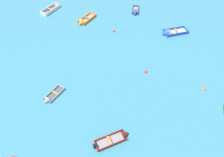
{
  "coord_description": "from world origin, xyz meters",
  "views": [
    {
      "loc": [
        4.06,
        9.31,
        18.23
      ],
      "look_at": [
        0.0,
        24.79,
        0.15
      ],
      "focal_mm": 31.87,
      "sensor_mm": 36.0,
      "label": 1
    }
  ],
  "objects_px": {
    "rowboat_grey_near_left": "(50,98)",
    "rowboat_blue_near_camera": "(169,33)",
    "mooring_buoy_central": "(114,31)",
    "mooring_buoy_far_field": "(146,72)",
    "rowboat_maroon_outer_right": "(118,137)",
    "rowboat_white_foreground_center": "(55,7)",
    "rowboat_deep_blue_midfield_left": "(135,13)",
    "rowboat_orange_far_back": "(83,22)",
    "mooring_buoy_between_boats_left": "(204,89)"
  },
  "relations": [
    {
      "from": "rowboat_deep_blue_midfield_left",
      "to": "rowboat_orange_far_back",
      "type": "height_order",
      "value": "rowboat_orange_far_back"
    },
    {
      "from": "mooring_buoy_central",
      "to": "mooring_buoy_far_field",
      "type": "xyz_separation_m",
      "value": [
        6.05,
        -7.36,
        0.0
      ]
    },
    {
      "from": "rowboat_blue_near_camera",
      "to": "mooring_buoy_central",
      "type": "xyz_separation_m",
      "value": [
        -8.33,
        -1.51,
        -0.21
      ]
    },
    {
      "from": "rowboat_orange_far_back",
      "to": "mooring_buoy_between_boats_left",
      "type": "height_order",
      "value": "rowboat_orange_far_back"
    },
    {
      "from": "rowboat_maroon_outer_right",
      "to": "rowboat_grey_near_left",
      "type": "relative_size",
      "value": 1.13
    },
    {
      "from": "rowboat_grey_near_left",
      "to": "rowboat_maroon_outer_right",
      "type": "bearing_deg",
      "value": -16.38
    },
    {
      "from": "rowboat_blue_near_camera",
      "to": "rowboat_orange_far_back",
      "type": "xyz_separation_m",
      "value": [
        -13.73,
        -0.41,
        -0.03
      ]
    },
    {
      "from": "rowboat_blue_near_camera",
      "to": "rowboat_grey_near_left",
      "type": "xyz_separation_m",
      "value": [
        -12.09,
        -15.79,
        -0.09
      ]
    },
    {
      "from": "rowboat_grey_near_left",
      "to": "mooring_buoy_far_field",
      "type": "distance_m",
      "value": 12.01
    },
    {
      "from": "rowboat_grey_near_left",
      "to": "rowboat_blue_near_camera",
      "type": "bearing_deg",
      "value": 52.56
    },
    {
      "from": "rowboat_blue_near_camera",
      "to": "rowboat_deep_blue_midfield_left",
      "type": "distance_m",
      "value": 7.56
    },
    {
      "from": "mooring_buoy_central",
      "to": "mooring_buoy_between_boats_left",
      "type": "relative_size",
      "value": 0.98
    },
    {
      "from": "rowboat_white_foreground_center",
      "to": "mooring_buoy_between_boats_left",
      "type": "bearing_deg",
      "value": -26.9
    },
    {
      "from": "rowboat_deep_blue_midfield_left",
      "to": "rowboat_grey_near_left",
      "type": "distance_m",
      "value": 21.22
    },
    {
      "from": "rowboat_orange_far_back",
      "to": "mooring_buoy_far_field",
      "type": "distance_m",
      "value": 14.24
    },
    {
      "from": "rowboat_maroon_outer_right",
      "to": "rowboat_orange_far_back",
      "type": "height_order",
      "value": "rowboat_orange_far_back"
    },
    {
      "from": "rowboat_maroon_outer_right",
      "to": "mooring_buoy_central",
      "type": "relative_size",
      "value": 7.3
    },
    {
      "from": "rowboat_blue_near_camera",
      "to": "rowboat_deep_blue_midfield_left",
      "type": "bearing_deg",
      "value": 143.04
    },
    {
      "from": "rowboat_orange_far_back",
      "to": "mooring_buoy_far_field",
      "type": "xyz_separation_m",
      "value": [
        11.45,
        -8.46,
        -0.18
      ]
    },
    {
      "from": "rowboat_maroon_outer_right",
      "to": "rowboat_white_foreground_center",
      "type": "relative_size",
      "value": 0.74
    },
    {
      "from": "mooring_buoy_far_field",
      "to": "mooring_buoy_between_boats_left",
      "type": "xyz_separation_m",
      "value": [
        6.99,
        -1.03,
        0.0
      ]
    },
    {
      "from": "mooring_buoy_between_boats_left",
      "to": "mooring_buoy_far_field",
      "type": "bearing_deg",
      "value": 171.59
    },
    {
      "from": "rowboat_maroon_outer_right",
      "to": "rowboat_orange_far_back",
      "type": "bearing_deg",
      "value": 119.62
    },
    {
      "from": "rowboat_grey_near_left",
      "to": "mooring_buoy_central",
      "type": "xyz_separation_m",
      "value": [
        3.76,
        14.29,
        -0.12
      ]
    },
    {
      "from": "rowboat_deep_blue_midfield_left",
      "to": "mooring_buoy_far_field",
      "type": "distance_m",
      "value": 13.93
    },
    {
      "from": "rowboat_orange_far_back",
      "to": "mooring_buoy_between_boats_left",
      "type": "relative_size",
      "value": 8.81
    },
    {
      "from": "rowboat_blue_near_camera",
      "to": "mooring_buoy_between_boats_left",
      "type": "height_order",
      "value": "rowboat_blue_near_camera"
    },
    {
      "from": "rowboat_maroon_outer_right",
      "to": "mooring_buoy_between_boats_left",
      "type": "height_order",
      "value": "rowboat_maroon_outer_right"
    },
    {
      "from": "rowboat_maroon_outer_right",
      "to": "rowboat_orange_far_back",
      "type": "xyz_separation_m",
      "value": [
        -10.17,
        17.9,
        0.01
      ]
    },
    {
      "from": "rowboat_deep_blue_midfield_left",
      "to": "rowboat_orange_far_back",
      "type": "relative_size",
      "value": 0.79
    },
    {
      "from": "rowboat_orange_far_back",
      "to": "rowboat_maroon_outer_right",
      "type": "bearing_deg",
      "value": -60.38
    },
    {
      "from": "rowboat_grey_near_left",
      "to": "mooring_buoy_between_boats_left",
      "type": "distance_m",
      "value": 17.8
    },
    {
      "from": "rowboat_orange_far_back",
      "to": "mooring_buoy_far_field",
      "type": "height_order",
      "value": "rowboat_orange_far_back"
    },
    {
      "from": "rowboat_orange_far_back",
      "to": "mooring_buoy_far_field",
      "type": "bearing_deg",
      "value": -36.47
    },
    {
      "from": "mooring_buoy_far_field",
      "to": "mooring_buoy_between_boats_left",
      "type": "distance_m",
      "value": 7.07
    },
    {
      "from": "rowboat_white_foreground_center",
      "to": "mooring_buoy_far_field",
      "type": "xyz_separation_m",
      "value": [
        18.03,
        -11.66,
        -0.23
      ]
    },
    {
      "from": "rowboat_grey_near_left",
      "to": "rowboat_orange_far_back",
      "type": "relative_size",
      "value": 0.72
    },
    {
      "from": "rowboat_grey_near_left",
      "to": "mooring_buoy_far_field",
      "type": "bearing_deg",
      "value": 35.22
    },
    {
      "from": "rowboat_orange_far_back",
      "to": "rowboat_deep_blue_midfield_left",
      "type": "bearing_deg",
      "value": 32.78
    },
    {
      "from": "rowboat_deep_blue_midfield_left",
      "to": "rowboat_grey_near_left",
      "type": "bearing_deg",
      "value": -106.56
    },
    {
      "from": "mooring_buoy_central",
      "to": "mooring_buoy_far_field",
      "type": "height_order",
      "value": "mooring_buoy_central"
    },
    {
      "from": "rowboat_maroon_outer_right",
      "to": "mooring_buoy_between_boats_left",
      "type": "distance_m",
      "value": 11.79
    },
    {
      "from": "rowboat_maroon_outer_right",
      "to": "rowboat_orange_far_back",
      "type": "distance_m",
      "value": 20.59
    },
    {
      "from": "mooring_buoy_central",
      "to": "rowboat_white_foreground_center",
      "type": "bearing_deg",
      "value": 160.25
    },
    {
      "from": "mooring_buoy_central",
      "to": "mooring_buoy_far_field",
      "type": "bearing_deg",
      "value": -50.59
    },
    {
      "from": "rowboat_white_foreground_center",
      "to": "rowboat_deep_blue_midfield_left",
      "type": "bearing_deg",
      "value": 7.01
    },
    {
      "from": "mooring_buoy_central",
      "to": "rowboat_grey_near_left",
      "type": "bearing_deg",
      "value": -104.74
    },
    {
      "from": "rowboat_maroon_outer_right",
      "to": "rowboat_blue_near_camera",
      "type": "xyz_separation_m",
      "value": [
        3.56,
        18.3,
        0.05
      ]
    },
    {
      "from": "rowboat_maroon_outer_right",
      "to": "rowboat_deep_blue_midfield_left",
      "type": "xyz_separation_m",
      "value": [
        -2.48,
        22.85,
        -0.04
      ]
    },
    {
      "from": "mooring_buoy_far_field",
      "to": "rowboat_maroon_outer_right",
      "type": "bearing_deg",
      "value": -97.7
    }
  ]
}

